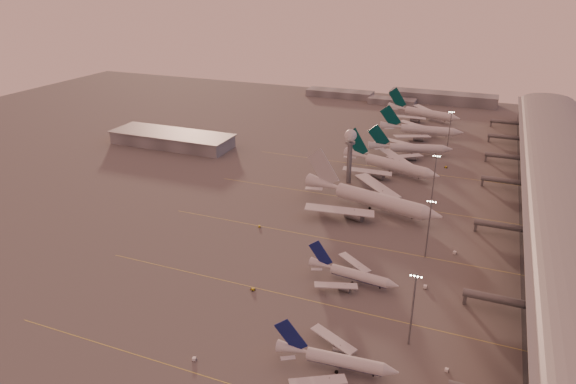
% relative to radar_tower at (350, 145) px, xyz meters
% --- Properties ---
extents(ground, '(700.00, 700.00, 0.00)m').
position_rel_radar_tower_xyz_m(ground, '(-5.00, -120.00, -20.95)').
color(ground, '#5B5959').
rests_on(ground, ground).
extents(taxiway_markings, '(180.00, 185.25, 0.02)m').
position_rel_radar_tower_xyz_m(taxiway_markings, '(25.00, -64.00, -20.94)').
color(taxiway_markings, '#DFD14E').
rests_on(taxiway_markings, ground).
extents(terminal, '(57.00, 362.00, 23.04)m').
position_rel_radar_tower_xyz_m(terminal, '(102.88, -9.91, -10.43)').
color(terminal, black).
rests_on(terminal, ground).
extents(hangar, '(82.00, 27.00, 8.50)m').
position_rel_radar_tower_xyz_m(hangar, '(-125.00, 20.00, -16.63)').
color(hangar, slate).
rests_on(hangar, ground).
extents(radar_tower, '(6.40, 6.40, 31.10)m').
position_rel_radar_tower_xyz_m(radar_tower, '(0.00, 0.00, 0.00)').
color(radar_tower, slate).
rests_on(radar_tower, ground).
extents(mast_a, '(3.60, 0.56, 25.00)m').
position_rel_radar_tower_xyz_m(mast_a, '(53.00, -120.00, -7.21)').
color(mast_a, slate).
rests_on(mast_a, ground).
extents(mast_b, '(3.60, 0.56, 25.00)m').
position_rel_radar_tower_xyz_m(mast_b, '(50.00, -65.00, -7.21)').
color(mast_b, slate).
rests_on(mast_b, ground).
extents(mast_c, '(3.60, 0.56, 25.00)m').
position_rel_radar_tower_xyz_m(mast_c, '(45.00, -10.00, -7.21)').
color(mast_c, slate).
rests_on(mast_c, ground).
extents(mast_d, '(3.60, 0.56, 25.00)m').
position_rel_radar_tower_xyz_m(mast_d, '(43.00, 80.00, -7.21)').
color(mast_d, slate).
rests_on(mast_d, ground).
extents(distant_horizon, '(165.00, 37.50, 9.00)m').
position_rel_radar_tower_xyz_m(distant_horizon, '(-2.38, 205.14, -17.06)').
color(distant_horizon, slate).
rests_on(distant_horizon, ground).
extents(narrowbody_near, '(35.96, 28.63, 14.05)m').
position_rel_radar_tower_xyz_m(narrowbody_near, '(35.63, -138.65, -18.10)').
color(narrowbody_near, silver).
rests_on(narrowbody_near, ground).
extents(narrowbody_mid, '(34.94, 27.77, 13.66)m').
position_rel_radar_tower_xyz_m(narrowbody_mid, '(28.03, -93.32, -18.18)').
color(narrowbody_mid, silver).
rests_on(narrowbody_mid, ground).
extents(widebody_white, '(70.13, 55.49, 25.19)m').
position_rel_radar_tower_xyz_m(widebody_white, '(19.18, -29.86, -16.58)').
color(widebody_white, silver).
rests_on(widebody_white, ground).
extents(greentail_a, '(58.29, 46.30, 21.98)m').
position_rel_radar_tower_xyz_m(greentail_a, '(17.65, 22.59, -17.07)').
color(greentail_a, silver).
rests_on(greentail_a, ground).
extents(greentail_b, '(51.17, 40.78, 19.01)m').
position_rel_radar_tower_xyz_m(greentail_b, '(22.91, 58.49, -17.59)').
color(greentail_b, silver).
rests_on(greentail_b, ground).
extents(greentail_c, '(56.93, 45.84, 20.67)m').
position_rel_radar_tower_xyz_m(greentail_c, '(22.99, 101.04, -17.30)').
color(greentail_c, silver).
rests_on(greentail_c, ground).
extents(greentail_d, '(58.23, 46.33, 21.79)m').
position_rel_radar_tower_xyz_m(greentail_d, '(17.43, 147.58, -17.10)').
color(greentail_d, silver).
rests_on(greentail_d, ground).
extents(gsv_truck_a, '(5.73, 3.34, 2.18)m').
position_rel_radar_tower_xyz_m(gsv_truck_a, '(-3.08, -150.55, -19.84)').
color(gsv_truck_a, white).
rests_on(gsv_truck_a, ground).
extents(gsv_catering_a, '(5.10, 2.85, 3.98)m').
position_rel_radar_tower_xyz_m(gsv_catering_a, '(65.18, -127.76, -18.96)').
color(gsv_catering_a, white).
rests_on(gsv_catering_a, ground).
extents(gsv_tug_mid, '(3.63, 3.41, 0.90)m').
position_rel_radar_tower_xyz_m(gsv_tug_mid, '(-3.24, -111.84, -20.49)').
color(gsv_tug_mid, gold).
rests_on(gsv_tug_mid, ground).
extents(gsv_truck_b, '(6.27, 2.46, 2.52)m').
position_rel_radar_tower_xyz_m(gsv_truck_b, '(53.76, -87.54, -19.67)').
color(gsv_truck_b, white).
rests_on(gsv_truck_b, ground).
extents(gsv_truck_c, '(5.17, 3.36, 1.97)m').
position_rel_radar_tower_xyz_m(gsv_truck_c, '(-21.62, -66.08, -19.95)').
color(gsv_truck_c, gold).
rests_on(gsv_truck_c, ground).
extents(gsv_catering_b, '(6.13, 3.83, 4.66)m').
position_rel_radar_tower_xyz_m(gsv_catering_b, '(60.88, -58.21, -18.62)').
color(gsv_catering_b, white).
rests_on(gsv_catering_b, ground).
extents(gsv_tug_far, '(4.04, 4.52, 1.11)m').
position_rel_radar_tower_xyz_m(gsv_tug_far, '(11.05, -21.40, -20.38)').
color(gsv_tug_far, white).
rests_on(gsv_tug_far, ground).
extents(gsv_tug_hangar, '(3.55, 2.40, 0.95)m').
position_rel_radar_tower_xyz_m(gsv_tug_hangar, '(46.26, 43.21, -20.46)').
color(gsv_tug_hangar, gold).
rests_on(gsv_tug_hangar, ground).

